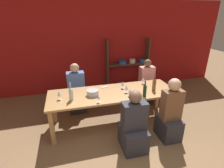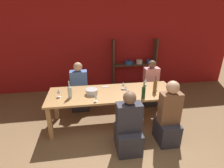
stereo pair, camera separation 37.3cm
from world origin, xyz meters
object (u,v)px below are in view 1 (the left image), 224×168
wine_glass_red_a (126,88)px  person_near_a (170,117)px  dining_table (113,96)px  wine_bottle_amber (71,93)px  wine_glass_white_b (143,79)px  wine_bottle_green (154,84)px  person_far_a (77,93)px  person_near_b (133,128)px  person_far_b (146,87)px  wine_glass_white_c (155,84)px  mixing_bowl (93,92)px  wine_glass_white_a (99,97)px  cell_phone (104,87)px  wine_glass_empty_a (59,94)px  wine_bottle_dark (145,90)px  shelf_unit (126,71)px  wine_glass_red_c (123,84)px  wine_glass_red_b (130,91)px

wine_glass_red_a → person_near_a: size_ratio=0.13×
dining_table → wine_bottle_amber: size_ratio=7.65×
wine_bottle_amber → wine_glass_white_b: size_ratio=2.15×
dining_table → wine_bottle_green: bearing=-7.8°
wine_bottle_amber → wine_glass_red_a: wine_bottle_amber is taller
person_far_a → person_near_b: (0.88, -1.66, -0.03)m
person_far_b → wine_glass_white_c: bearing=76.9°
mixing_bowl → wine_bottle_amber: (-0.43, -0.11, 0.08)m
wine_glass_white_a → cell_phone: 0.72m
wine_bottle_green → wine_glass_red_a: bearing=176.6°
person_far_a → wine_glass_empty_a: bearing=67.4°
wine_bottle_dark → person_far_a: (-1.28, 1.18, -0.46)m
mixing_bowl → wine_bottle_green: bearing=-4.6°
wine_bottle_dark → wine_glass_white_b: bearing=67.9°
wine_glass_white_b → person_near_b: bearing=-120.6°
shelf_unit → wine_bottle_dark: (-0.39, -2.21, 0.34)m
shelf_unit → wine_glass_red_c: (-0.69, -1.71, 0.32)m
shelf_unit → person_far_b: (0.20, -1.08, -0.12)m
wine_glass_white_a → wine_glass_red_b: wine_glass_white_a is taller
shelf_unit → wine_bottle_green: bearing=-91.9°
person_far_a → person_far_b: 1.87m
wine_glass_red_a → person_far_a: 1.41m
mixing_bowl → person_near_a: 1.60m
dining_table → wine_glass_red_a: bearing=-17.6°
dining_table → person_far_b: size_ratio=2.23×
dining_table → wine_glass_white_c: bearing=-0.6°
wine_glass_white_b → cell_phone: (-0.93, 0.02, -0.11)m
person_far_b → wine_glass_empty_a: bearing=20.3°
person_far_a → cell_phone: bearing=139.5°
mixing_bowl → wine_glass_red_b: bearing=-19.0°
person_far_b → wine_bottle_green: bearing=73.8°
shelf_unit → wine_glass_red_b: 2.24m
wine_glass_white_a → person_near_a: person_near_a is taller
mixing_bowl → wine_glass_white_b: 1.29m
mixing_bowl → wine_glass_white_c: 1.40m
wine_glass_white_b → wine_glass_empty_a: wine_glass_empty_a is taller
wine_glass_white_a → wine_bottle_dark: bearing=0.0°
wine_glass_empty_a → dining_table: bearing=2.4°
wine_glass_white_c → cell_phone: bearing=163.5°
wine_glass_red_c → wine_glass_white_c: bearing=-12.9°
wine_glass_empty_a → person_near_b: 1.54m
mixing_bowl → wine_bottle_amber: wine_bottle_amber is taller
shelf_unit → dining_table: 2.09m
wine_bottle_amber → person_near_b: size_ratio=0.31×
dining_table → shelf_unit: bearing=63.0°
wine_glass_white_b → person_near_a: 1.12m
wine_glass_red_c → wine_bottle_green: bearing=-23.5°
wine_bottle_amber → person_near_a: size_ratio=0.28×
wine_bottle_dark → person_far_a: size_ratio=0.27×
wine_bottle_amber → wine_glass_red_b: bearing=-6.8°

